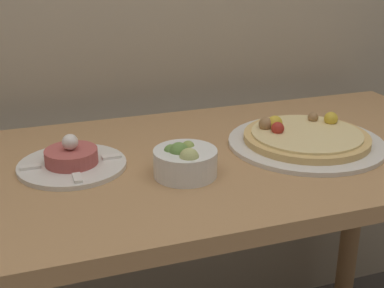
# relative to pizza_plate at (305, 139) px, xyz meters

# --- Properties ---
(dining_table) EXTENTS (1.40, 0.63, 0.77)m
(dining_table) POSITION_rel_pizza_plate_xyz_m (-0.28, 0.01, -0.13)
(dining_table) COLOR #AD7F51
(dining_table) RESTS_ON ground_plane
(pizza_plate) EXTENTS (0.35, 0.35, 0.06)m
(pizza_plate) POSITION_rel_pizza_plate_xyz_m (0.00, 0.00, 0.00)
(pizza_plate) COLOR silver
(pizza_plate) RESTS_ON dining_table
(tartare_plate) EXTENTS (0.22, 0.22, 0.07)m
(tartare_plate) POSITION_rel_pizza_plate_xyz_m (-0.51, 0.04, 0.00)
(tartare_plate) COLOR silver
(tartare_plate) RESTS_ON dining_table
(small_bowl) EXTENTS (0.13, 0.13, 0.07)m
(small_bowl) POSITION_rel_pizza_plate_xyz_m (-0.31, -0.07, 0.02)
(small_bowl) COLOR white
(small_bowl) RESTS_ON dining_table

